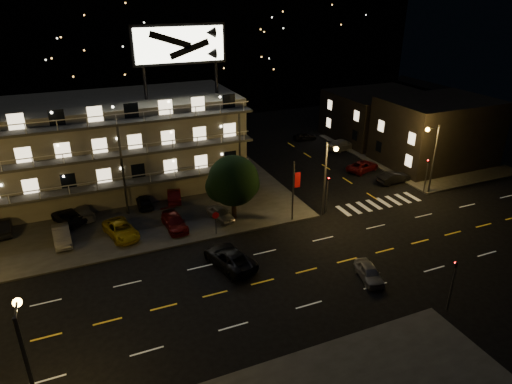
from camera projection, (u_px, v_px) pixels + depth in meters
name	position (u px, v px, depth m)	size (l,w,h in m)	color
ground	(285.00, 276.00, 37.25)	(140.00, 140.00, 0.00)	black
curb_nw	(85.00, 206.00, 48.93)	(44.00, 24.00, 0.15)	#333331
curb_ne	(411.00, 152.00, 64.74)	(16.00, 24.00, 0.15)	#333331
motel	(113.00, 144.00, 51.47)	(28.00, 13.80, 18.10)	gray
side_bldg_front	(436.00, 132.00, 59.66)	(14.06, 10.00, 8.50)	black
side_bldg_back	(379.00, 115.00, 70.02)	(14.06, 12.00, 7.00)	black
hill_backdrop	(100.00, 43.00, 87.95)	(120.00, 25.00, 24.00)	black
streetlight_nc	(327.00, 172.00, 44.90)	(0.44, 1.92, 8.00)	#2D2D30
streetlight_ne	(433.00, 152.00, 50.10)	(1.92, 0.44, 8.00)	#2D2D30
streetlight_s	(28.00, 363.00, 22.09)	(0.44, 1.92, 8.00)	#2D2D30
signal_nw	(327.00, 191.00, 46.54)	(0.20, 0.27, 4.60)	#2D2D30
signal_sw	(453.00, 281.00, 32.31)	(0.20, 0.27, 4.60)	#2D2D30
signal_ne	(427.00, 172.00, 51.21)	(0.27, 0.20, 4.60)	#2D2D30
banner_north	(294.00, 190.00, 44.69)	(0.83, 0.16, 6.40)	#2D2D30
stop_sign	(216.00, 219.00, 42.64)	(0.91, 0.11, 2.61)	#2D2D30
tree	(233.00, 182.00, 44.70)	(5.26, 5.06, 6.62)	black
lot_car_1	(62.00, 236.00, 41.63)	(1.47, 4.20, 1.39)	gray
lot_car_2	(121.00, 230.00, 42.65)	(2.24, 4.86, 1.35)	gold
lot_car_3	(174.00, 222.00, 44.14)	(1.84, 4.52, 1.31)	#590C0C
lot_car_4	(221.00, 214.00, 45.83)	(1.46, 3.63, 1.24)	gray
lot_car_5	(3.00, 226.00, 43.24)	(1.49, 4.29, 1.41)	black
lot_car_6	(68.00, 216.00, 45.24)	(2.09, 4.54, 1.26)	black
lot_car_7	(83.00, 212.00, 46.17)	(1.79, 4.39, 1.27)	gray
lot_car_8	(144.00, 201.00, 48.46)	(1.53, 3.80, 1.29)	black
lot_car_9	(174.00, 195.00, 49.83)	(1.41, 4.04, 1.33)	#590C0C
side_car_0	(394.00, 178.00, 54.66)	(1.45, 4.17, 1.37)	black
side_car_1	(363.00, 166.00, 58.26)	(2.14, 4.65, 1.29)	#590C0C
side_car_2	(342.00, 145.00, 65.84)	(2.10, 5.16, 1.50)	gray
side_car_3	(305.00, 136.00, 70.06)	(1.44, 3.57, 1.22)	black
road_car_east	(369.00, 272.00, 36.67)	(1.46, 3.63, 1.24)	gray
road_car_west	(229.00, 258.00, 38.39)	(2.53, 5.49, 1.53)	black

